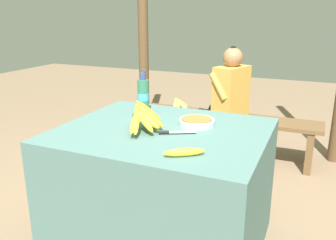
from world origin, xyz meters
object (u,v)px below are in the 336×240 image
(serving_bowl, at_px, (197,121))
(banana_bunch_green, at_px, (179,104))
(loose_banana_front, at_px, (184,152))
(knife, at_px, (172,132))
(banana_bunch_ripe, at_px, (144,117))
(support_post_near, at_px, (143,17))
(seated_vendor, at_px, (227,95))
(water_bottle, at_px, (143,96))
(wooden_bench, at_px, (223,121))

(serving_bowl, xyz_separation_m, banana_bunch_green, (-0.65, 1.35, -0.28))
(loose_banana_front, relative_size, knife, 0.97)
(banana_bunch_ripe, height_order, knife, banana_bunch_ripe)
(banana_bunch_green, distance_m, support_post_near, 1.04)
(banana_bunch_green, bearing_deg, knife, -69.58)
(banana_bunch_ripe, distance_m, serving_bowl, 0.31)
(banana_bunch_green, height_order, support_post_near, support_post_near)
(serving_bowl, height_order, seated_vendor, seated_vendor)
(water_bottle, height_order, knife, water_bottle)
(water_bottle, bearing_deg, loose_banana_front, -48.66)
(banana_bunch_ripe, xyz_separation_m, serving_bowl, (0.23, 0.20, -0.05))
(water_bottle, distance_m, knife, 0.46)
(loose_banana_front, height_order, support_post_near, support_post_near)
(knife, relative_size, support_post_near, 0.07)
(water_bottle, bearing_deg, banana_bunch_ripe, -62.24)
(serving_bowl, bearing_deg, support_post_near, 125.73)
(loose_banana_front, distance_m, seated_vendor, 1.82)
(wooden_bench, bearing_deg, banana_bunch_green, -179.64)
(water_bottle, xyz_separation_m, loose_banana_front, (0.50, -0.57, -0.10))
(banana_bunch_green, bearing_deg, support_post_near, 150.47)
(wooden_bench, relative_size, seated_vendor, 1.68)
(knife, distance_m, wooden_bench, 1.61)
(banana_bunch_ripe, xyz_separation_m, knife, (0.16, 0.00, -0.07))
(wooden_bench, xyz_separation_m, seated_vendor, (0.02, -0.02, 0.26))
(serving_bowl, bearing_deg, banana_bunch_green, 115.61)
(banana_bunch_ripe, height_order, water_bottle, water_bottle)
(loose_banana_front, bearing_deg, serving_bowl, 102.23)
(banana_bunch_ripe, relative_size, seated_vendor, 0.32)
(banana_bunch_ripe, relative_size, serving_bowl, 1.67)
(knife, bearing_deg, support_post_near, 92.53)
(banana_bunch_ripe, xyz_separation_m, water_bottle, (-0.16, 0.31, 0.04))
(banana_bunch_green, xyz_separation_m, support_post_near, (-0.55, 0.31, 0.83))
(serving_bowl, relative_size, knife, 1.11)
(wooden_bench, xyz_separation_m, banana_bunch_green, (-0.46, -0.00, 0.13))
(banana_bunch_ripe, xyz_separation_m, banana_bunch_green, (-0.41, 1.55, -0.33))
(water_bottle, relative_size, support_post_near, 0.11)
(banana_bunch_ripe, height_order, serving_bowl, banana_bunch_ripe)
(seated_vendor, relative_size, banana_bunch_green, 3.32)
(banana_bunch_ripe, height_order, support_post_near, support_post_near)
(water_bottle, relative_size, banana_bunch_green, 0.89)
(wooden_bench, relative_size, support_post_near, 0.68)
(serving_bowl, relative_size, seated_vendor, 0.19)
(loose_banana_front, xyz_separation_m, seated_vendor, (-0.27, 1.79, -0.14))
(knife, xyz_separation_m, seated_vendor, (-0.10, 1.54, -0.13))
(serving_bowl, xyz_separation_m, seated_vendor, (-0.17, 1.34, -0.15))
(serving_bowl, xyz_separation_m, loose_banana_front, (0.10, -0.45, -0.00))
(knife, height_order, wooden_bench, knife)
(wooden_bench, distance_m, banana_bunch_green, 0.47)
(water_bottle, bearing_deg, knife, -43.27)
(loose_banana_front, relative_size, seated_vendor, 0.17)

